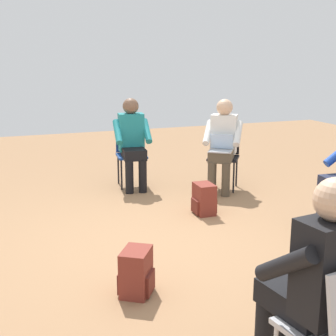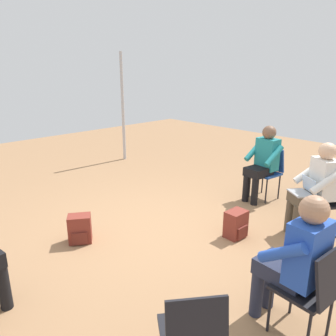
{
  "view_description": "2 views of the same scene",
  "coord_description": "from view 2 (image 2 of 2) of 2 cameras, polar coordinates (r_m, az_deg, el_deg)",
  "views": [
    {
      "loc": [
        4.04,
        -1.46,
        1.8
      ],
      "look_at": [
        -0.09,
        0.09,
        0.74
      ],
      "focal_mm": 50.0,
      "sensor_mm": 36.0,
      "label": 1
    },
    {
      "loc": [
        2.61,
        2.94,
        2.14
      ],
      "look_at": [
        -0.01,
        0.19,
        0.96
      ],
      "focal_mm": 35.0,
      "sensor_mm": 36.0,
      "label": 2
    }
  ],
  "objects": [
    {
      "name": "backpack_by_empty_chair",
      "position": [
        4.42,
        11.71,
        -9.78
      ],
      "size": [
        0.29,
        0.26,
        0.36
      ],
      "rotation": [
        0.0,
        0.0,
        3.11
      ],
      "color": "maroon",
      "rests_on": "ground"
    },
    {
      "name": "ground_plane",
      "position": [
        4.48,
        -1.81,
        -11.3
      ],
      "size": [
        14.27,
        14.27,
        0.0
      ],
      "primitive_type": "plane",
      "color": "#99704C"
    },
    {
      "name": "person_with_laptop",
      "position": [
        4.61,
        24.36,
        -2.65
      ],
      "size": [
        0.64,
        0.63,
        1.24
      ],
      "rotation": [
        0.0,
        0.0,
        -2.18
      ],
      "color": "#4C4233",
      "rests_on": "ground"
    },
    {
      "name": "chair_northwest",
      "position": [
        4.76,
        25.8,
        -4.73
      ],
      "size": [
        0.58,
        0.57,
        0.85
      ],
      "rotation": [
        0.0,
        0.0,
        -2.18
      ],
      "color": "black",
      "rests_on": "ground"
    },
    {
      "name": "chair_west",
      "position": [
        5.73,
        17.11,
        -0.21
      ],
      "size": [
        0.48,
        0.45,
        0.85
      ],
      "rotation": [
        0.0,
        0.0,
        -1.7
      ],
      "color": "#1E4799",
      "rests_on": "ground"
    },
    {
      "name": "person_in_blue",
      "position": [
        2.89,
        21.36,
        -14.09
      ],
      "size": [
        0.52,
        0.54,
        1.24
      ],
      "rotation": [
        0.0,
        0.0,
        3.06
      ],
      "color": "#23283D",
      "rests_on": "ground"
    },
    {
      "name": "backpack_near_laptop_user",
      "position": [
        4.36,
        -15.08,
        -10.42
      ],
      "size": [
        0.34,
        0.32,
        0.36
      ],
      "rotation": [
        0.0,
        0.0,
        5.7
      ],
      "color": "maroon",
      "rests_on": "ground"
    },
    {
      "name": "chair_north",
      "position": [
        2.93,
        23.85,
        -18.5
      ],
      "size": [
        0.43,
        0.47,
        0.85
      ],
      "rotation": [
        0.0,
        0.0,
        3.06
      ],
      "color": "black",
      "rests_on": "ground"
    },
    {
      "name": "tent_pole_near",
      "position": [
        7.76,
        -7.87,
        10.39
      ],
      "size": [
        0.07,
        0.07,
        2.46
      ],
      "primitive_type": "cylinder",
      "color": "#B2B2B7",
      "rests_on": "ground"
    },
    {
      "name": "person_in_teal",
      "position": [
        5.54,
        16.25,
        1.43
      ],
      "size": [
        0.55,
        0.54,
        1.24
      ],
      "rotation": [
        0.0,
        0.0,
        -1.7
      ],
      "color": "black",
      "rests_on": "ground"
    },
    {
      "name": "chair_northeast",
      "position": [
        2.35,
        4.3,
        -27.1
      ],
      "size": [
        0.57,
        0.58,
        0.85
      ],
      "rotation": [
        0.0,
        0.0,
        2.52
      ],
      "color": "black",
      "rests_on": "ground"
    }
  ]
}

